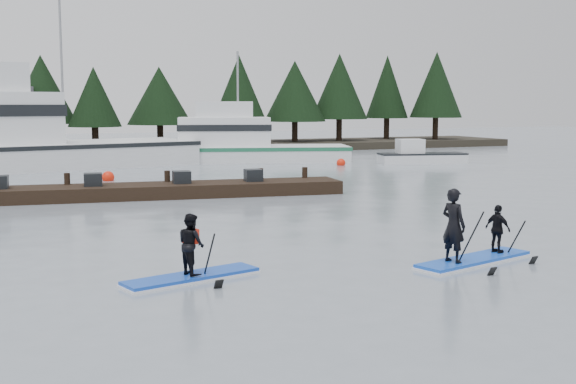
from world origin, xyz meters
name	(u,v)px	position (x,y,z in m)	size (l,w,h in m)	color
ground	(389,269)	(0.00, 0.00, 0.00)	(160.00, 160.00, 0.00)	gray
far_shore	(104,149)	(0.00, 42.00, 0.30)	(70.00, 8.00, 0.60)	#2D281E
treeline	(105,153)	(0.00, 42.00, 0.00)	(60.00, 4.00, 8.00)	black
fishing_boat_large	(8,155)	(-7.23, 30.12, 0.87)	(21.00, 9.39, 11.16)	white
fishing_boat_medium	(242,153)	(7.15, 30.62, 0.55)	(13.57, 7.32, 7.97)	white
skiff	(422,158)	(17.25, 24.84, 0.32)	(5.49, 1.65, 0.64)	white
floating_dock	(145,191)	(-2.57, 14.79, 0.27)	(16.21, 2.16, 0.54)	black
buoy_b	(108,181)	(-2.90, 21.93, 0.00)	(0.61, 0.61, 0.61)	red
buoy_c	(341,165)	(11.73, 25.39, 0.00)	(0.55, 0.55, 0.55)	red
paddleboard_solo	(191,256)	(-4.47, 0.76, 0.52)	(3.15, 1.50, 1.88)	#1342B8
paddleboard_duo	(471,237)	(2.07, -0.26, 0.62)	(3.49, 1.68, 2.33)	blue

